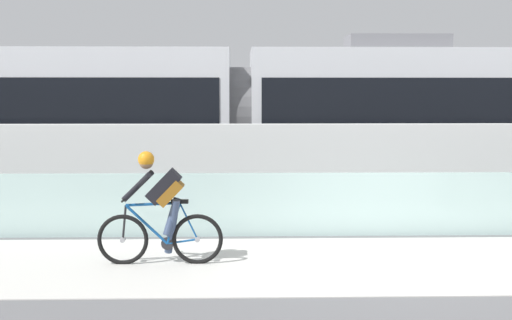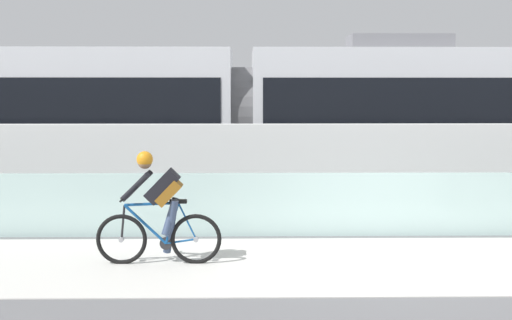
# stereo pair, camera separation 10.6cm
# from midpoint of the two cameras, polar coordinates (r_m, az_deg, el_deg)

# --- Properties ---
(ground_plane) EXTENTS (200.00, 200.00, 0.00)m
(ground_plane) POSITION_cam_midpoint_polar(r_m,az_deg,el_deg) (9.76, 11.72, -8.67)
(ground_plane) COLOR slate
(bike_path_deck) EXTENTS (32.00, 3.20, 0.01)m
(bike_path_deck) POSITION_cam_midpoint_polar(r_m,az_deg,el_deg) (9.76, 11.72, -8.63)
(bike_path_deck) COLOR silver
(bike_path_deck) RESTS_ON ground
(glass_parapet) EXTENTS (32.00, 0.05, 1.08)m
(glass_parapet) POSITION_cam_midpoint_polar(r_m,az_deg,el_deg) (11.42, 9.66, -3.77)
(glass_parapet) COLOR silver
(glass_parapet) RESTS_ON ground
(concrete_barrier_wall) EXTENTS (32.00, 0.36, 1.82)m
(concrete_barrier_wall) POSITION_cam_midpoint_polar(r_m,az_deg,el_deg) (13.12, 8.18, -0.89)
(concrete_barrier_wall) COLOR silver
(concrete_barrier_wall) RESTS_ON ground
(tram_rail_near) EXTENTS (32.00, 0.08, 0.01)m
(tram_rail_near) POSITION_cam_midpoint_polar(r_m,az_deg,el_deg) (15.68, 6.61, -3.15)
(tram_rail_near) COLOR #595654
(tram_rail_near) RESTS_ON ground
(tram_rail_far) EXTENTS (32.00, 0.08, 0.01)m
(tram_rail_far) POSITION_cam_midpoint_polar(r_m,az_deg,el_deg) (17.08, 5.94, -2.42)
(tram_rail_far) COLOR #595654
(tram_rail_far) RESTS_ON ground
(tram) EXTENTS (22.56, 2.54, 3.81)m
(tram) POSITION_cam_midpoint_polar(r_m,az_deg,el_deg) (16.06, -1.59, 3.87)
(tram) COLOR silver
(tram) RESTS_ON ground
(cyclist_on_bike) EXTENTS (1.77, 0.58, 1.61)m
(cyclist_on_bike) POSITION_cam_midpoint_polar(r_m,az_deg,el_deg) (9.42, -8.55, -4.27)
(cyclist_on_bike) COLOR black
(cyclist_on_bike) RESTS_ON ground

